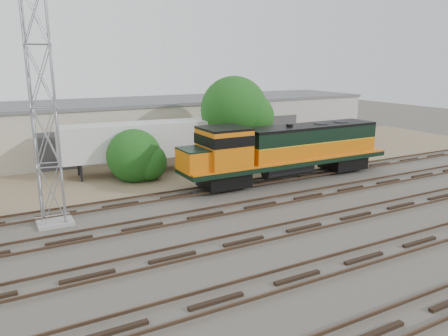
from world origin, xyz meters
TOP-DOWN VIEW (x-y plane):
  - ground at (0.00, 0.00)m, footprint 140.00×140.00m
  - dirt_strip at (0.00, 15.00)m, footprint 80.00×16.00m
  - tracks at (0.00, -3.00)m, footprint 80.00×20.40m
  - warehouse at (0.04, 22.98)m, footprint 58.40×10.40m
  - locomotive at (9.28, 6.00)m, footprint 18.19×3.19m
  - signal_tower at (-8.26, 4.74)m, footprint 1.98×1.98m
  - semi_trailer at (0.70, 13.81)m, footprint 14.02×4.02m
  - dumpster_blue at (25.63, 17.55)m, footprint 1.83×1.75m
  - dumpster_red at (21.88, 17.11)m, footprint 1.73×1.65m
  - tree_mid at (-0.91, 11.72)m, footprint 4.54×4.33m
  - tree_east at (8.55, 12.10)m, footprint 6.22×5.93m

SIDE VIEW (x-z plane):
  - ground at x=0.00m, z-range 0.00..0.00m
  - dirt_strip at x=0.00m, z-range 0.00..0.02m
  - tracks at x=0.00m, z-range -0.06..0.22m
  - dumpster_red at x=21.88m, z-range 0.00..1.40m
  - dumpster_blue at x=25.63m, z-range 0.00..1.50m
  - tree_mid at x=-0.91m, z-range -0.37..3.96m
  - locomotive at x=9.28m, z-range 0.31..4.68m
  - warehouse at x=0.04m, z-range 0.00..5.30m
  - semi_trailer at x=0.70m, z-range 0.55..4.80m
  - tree_east at x=8.55m, z-range 0.88..8.89m
  - signal_tower at x=-8.26m, z-range -0.15..13.27m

